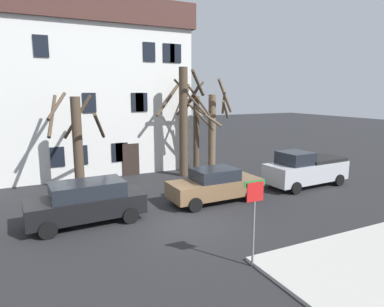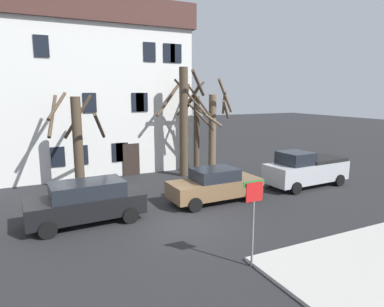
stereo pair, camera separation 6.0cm
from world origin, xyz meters
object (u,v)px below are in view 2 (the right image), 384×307
object	(u,v)px
tree_bare_mid	(184,119)
pickup_truck_silver	(306,169)
tree_bare_near	(77,139)
street_sign_pole	(254,207)
car_black_wagon	(86,201)
building_main	(78,88)
tree_bare_end	(214,129)
tree_bare_far	(196,127)
car_brown_sedan	(215,185)

from	to	relation	value
tree_bare_mid	pickup_truck_silver	xyz separation A→B (m)	(5.36, -5.40, -2.70)
tree_bare_near	pickup_truck_silver	world-z (taller)	tree_bare_near
tree_bare_mid	pickup_truck_silver	world-z (taller)	tree_bare_mid
tree_bare_near	street_sign_pole	xyz separation A→B (m)	(3.74, -10.88, -0.97)
car_black_wagon	street_sign_pole	xyz separation A→B (m)	(4.08, -6.05, 1.03)
car_black_wagon	building_main	bearing A→B (deg)	83.19
car_black_wagon	pickup_truck_silver	size ratio (longest dim) A/B	0.92
tree_bare_end	street_sign_pole	xyz separation A→B (m)	(-5.23, -11.78, -1.03)
pickup_truck_silver	street_sign_pole	bearing A→B (deg)	-142.77
tree_bare_far	pickup_truck_silver	world-z (taller)	tree_bare_far
tree_bare_far	street_sign_pole	world-z (taller)	tree_bare_far
building_main	tree_bare_end	world-z (taller)	building_main
tree_bare_mid	tree_bare_end	size ratio (longest dim) A/B	1.11
tree_bare_near	tree_bare_end	xyz separation A→B (m)	(8.98, 0.89, 0.06)
tree_bare_near	tree_bare_far	size ratio (longest dim) A/B	0.87
building_main	pickup_truck_silver	distance (m)	15.81
tree_bare_end	car_black_wagon	bearing A→B (deg)	-148.41
tree_bare_near	pickup_truck_silver	distance (m)	13.06
car_black_wagon	tree_bare_end	bearing A→B (deg)	31.59
car_black_wagon	pickup_truck_silver	xyz separation A→B (m)	(12.42, 0.29, 0.09)
tree_bare_mid	car_brown_sedan	xyz separation A→B (m)	(-0.84, -5.58, -2.86)
building_main	tree_bare_mid	world-z (taller)	building_main
tree_bare_far	pickup_truck_silver	xyz separation A→B (m)	(4.27, -5.85, -2.10)
car_brown_sedan	pickup_truck_silver	size ratio (longest dim) A/B	0.90
tree_bare_end	pickup_truck_silver	bearing A→B (deg)	-60.17
tree_bare_mid	street_sign_pole	xyz separation A→B (m)	(-2.99, -11.75, -1.76)
building_main	tree_bare_end	size ratio (longest dim) A/B	2.37
tree_bare_mid	tree_bare_far	xyz separation A→B (m)	(1.08, 0.45, -0.60)
building_main	tree_bare_end	distance (m)	9.73
tree_bare_near	car_black_wagon	bearing A→B (deg)	-93.94
car_brown_sedan	pickup_truck_silver	xyz separation A→B (m)	(6.20, 0.18, 0.16)
tree_bare_far	street_sign_pole	size ratio (longest dim) A/B	2.26
building_main	tree_bare_far	size ratio (longest dim) A/B	2.38
street_sign_pole	pickup_truck_silver	bearing A→B (deg)	37.23
car_brown_sedan	pickup_truck_silver	bearing A→B (deg)	1.63
tree_bare_mid	tree_bare_near	bearing A→B (deg)	-172.70
tree_bare_mid	street_sign_pole	world-z (taller)	tree_bare_mid
tree_bare_far	tree_bare_end	distance (m)	1.24
tree_bare_mid	street_sign_pole	bearing A→B (deg)	-104.27
car_black_wagon	pickup_truck_silver	bearing A→B (deg)	1.33
tree_bare_near	tree_bare_end	distance (m)	9.02
tree_bare_far	car_brown_sedan	xyz separation A→B (m)	(-1.93, -6.03, -2.27)
tree_bare_near	car_brown_sedan	size ratio (longest dim) A/B	1.16
building_main	tree_bare_far	distance (m)	8.53
street_sign_pole	car_brown_sedan	bearing A→B (deg)	70.81
tree_bare_far	car_black_wagon	distance (m)	10.44
tree_bare_near	tree_bare_far	distance (m)	7.93
building_main	tree_bare_far	xyz separation A→B (m)	(6.90, -4.30, -2.59)
tree_bare_end	pickup_truck_silver	world-z (taller)	tree_bare_end
tree_bare_near	tree_bare_end	world-z (taller)	tree_bare_end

